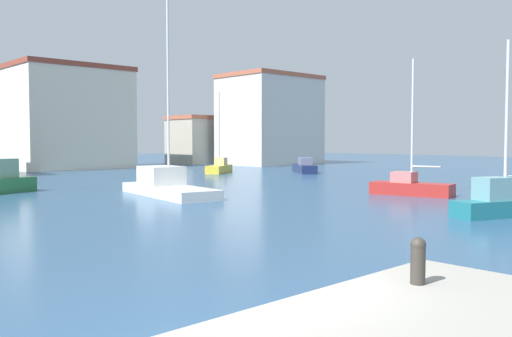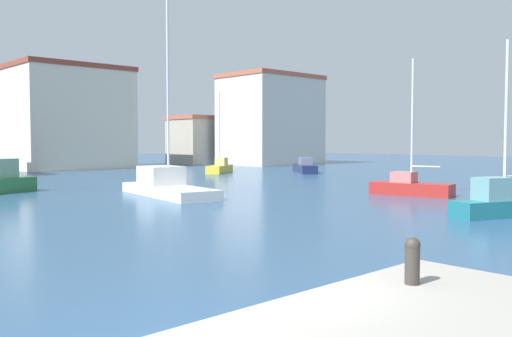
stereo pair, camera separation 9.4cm
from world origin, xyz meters
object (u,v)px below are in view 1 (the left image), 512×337
mooring_bollard (418,258)px  sailboat_white_inner_mooring (166,184)px  motorboat_navy_far_right (304,167)px  sailboat_teal_outer_mooring (502,202)px  sailboat_yellow_behind_lamppost (219,167)px  sailboat_red_far_left (410,186)px

mooring_bollard → sailboat_white_inner_mooring: (10.15, 21.10, -0.83)m
motorboat_navy_far_right → sailboat_teal_outer_mooring: sailboat_teal_outer_mooring is taller
sailboat_white_inner_mooring → sailboat_yellow_behind_lamppost: 20.19m
motorboat_navy_far_right → sailboat_yellow_behind_lamppost: bearing=140.4°
motorboat_navy_far_right → sailboat_red_far_left: 20.93m
mooring_bollard → motorboat_navy_far_right: mooring_bollard is taller
motorboat_navy_far_right → sailboat_red_far_left: (-11.17, -17.70, 0.03)m
sailboat_teal_outer_mooring → motorboat_navy_far_right: bearing=57.1°
mooring_bollard → sailboat_red_far_left: size_ratio=0.08×
sailboat_white_inner_mooring → motorboat_navy_far_right: bearing=22.6°
sailboat_red_far_left → sailboat_teal_outer_mooring: (-4.75, -6.90, 0.07)m
sailboat_white_inner_mooring → sailboat_yellow_behind_lamppost: (14.86, 13.67, -0.06)m
sailboat_white_inner_mooring → motorboat_navy_far_right: size_ratio=2.51×
sailboat_white_inner_mooring → sailboat_red_far_left: 13.23m
sailboat_white_inner_mooring → sailboat_red_far_left: sailboat_white_inner_mooring is taller
sailboat_teal_outer_mooring → sailboat_yellow_behind_lamppost: 31.17m
mooring_bollard → sailboat_yellow_behind_lamppost: size_ratio=0.09×
mooring_bollard → sailboat_white_inner_mooring: bearing=64.3°
mooring_bollard → sailboat_white_inner_mooring: 23.43m
sailboat_white_inner_mooring → sailboat_red_far_left: bearing=-42.8°
sailboat_yellow_behind_lamppost → sailboat_white_inner_mooring: bearing=-137.4°
mooring_bollard → sailboat_yellow_behind_lamppost: sailboat_yellow_behind_lamppost is taller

